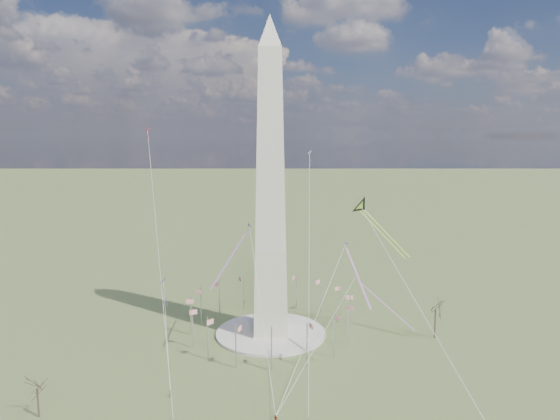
{
  "coord_description": "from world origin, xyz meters",
  "views": [
    {
      "loc": [
        -1.23,
        -156.21,
        64.43
      ],
      "look_at": [
        3.06,
        0.0,
        41.27
      ],
      "focal_mm": 32.0,
      "sensor_mm": 36.0,
      "label": 1
    }
  ],
  "objects_px": {
    "washington_monument": "(270,189)",
    "tree_near": "(436,308)",
    "person_west": "(170,394)",
    "kite_delta_black": "(363,209)"
  },
  "relations": [
    {
      "from": "tree_near",
      "to": "person_west",
      "type": "relative_size",
      "value": 7.92
    },
    {
      "from": "tree_near",
      "to": "kite_delta_black",
      "type": "distance_m",
      "value": 39.1
    },
    {
      "from": "washington_monument",
      "to": "kite_delta_black",
      "type": "height_order",
      "value": "washington_monument"
    },
    {
      "from": "washington_monument",
      "to": "person_west",
      "type": "height_order",
      "value": "washington_monument"
    },
    {
      "from": "washington_monument",
      "to": "kite_delta_black",
      "type": "bearing_deg",
      "value": 11.14
    },
    {
      "from": "washington_monument",
      "to": "tree_near",
      "type": "height_order",
      "value": "washington_monument"
    },
    {
      "from": "tree_near",
      "to": "person_west",
      "type": "xyz_separation_m",
      "value": [
        -78.17,
        -34.59,
        -9.24
      ]
    },
    {
      "from": "person_west",
      "to": "washington_monument",
      "type": "bearing_deg",
      "value": -116.13
    },
    {
      "from": "tree_near",
      "to": "kite_delta_black",
      "type": "height_order",
      "value": "kite_delta_black"
    },
    {
      "from": "kite_delta_black",
      "to": "washington_monument",
      "type": "bearing_deg",
      "value": -28.53
    }
  ]
}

